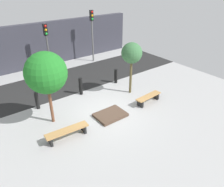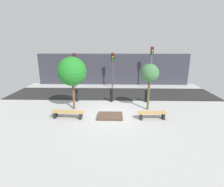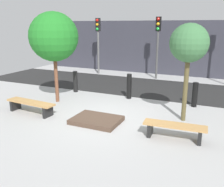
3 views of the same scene
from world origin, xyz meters
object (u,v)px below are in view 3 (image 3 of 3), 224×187
traffic_light_west (98,36)px  tree_behind_left_bench (54,37)px  planter_bed (96,120)px  bollard_far_left (75,82)px  bollard_left (129,86)px  tree_behind_right_bench (189,44)px  bollard_center (195,95)px  traffic_light_mid_west (158,36)px  bench_left (31,105)px  bench_right (175,128)px

traffic_light_west → tree_behind_left_bench: bearing=-78.3°
traffic_light_west → planter_bed: bearing=-63.1°
bollard_far_left → bollard_left: bearing=0.0°
planter_bed → tree_behind_right_bench: size_ratio=0.49×
bollard_far_left → bollard_center: size_ratio=1.02×
tree_behind_left_bench → bollard_center: tree_behind_left_bench is taller
tree_behind_right_bench → bollard_center: tree_behind_right_bench is taller
tree_behind_left_bench → bollard_center: (5.21, 1.62, -2.12)m
bollard_left → traffic_light_west: (-3.79, 4.48, 1.86)m
bollard_far_left → bollard_center: (5.36, 0.00, -0.01)m
tree_behind_left_bench → bollard_center: 5.85m
traffic_light_mid_west → bollard_center: bearing=-59.1°
bench_left → traffic_light_west: traffic_light_west is taller
bench_left → tree_behind_left_bench: 2.76m
tree_behind_right_bench → bollard_left: (-2.53, 1.62, -1.95)m
bench_right → bollard_far_left: bearing=144.6°
bench_left → traffic_light_mid_west: (2.53, 7.66, 2.10)m
planter_bed → bollard_left: bearing=90.0°
bench_left → bollard_left: bearing=55.5°
bollard_center → tree_behind_left_bench: bearing=-162.7°
traffic_light_mid_west → bollard_far_left: bearing=-120.9°
bollard_center → bench_left: bearing=-148.6°
bench_right → bollard_center: bearing=83.3°
bollard_left → planter_bed: bearing=-90.0°
bench_left → traffic_light_mid_west: size_ratio=0.56×
bollard_far_left → traffic_light_mid_west: size_ratio=0.28×
bench_left → tree_behind_right_bench: size_ratio=0.63×
bollard_left → traffic_light_west: 6.15m
tree_behind_right_bench → traffic_light_west: bearing=136.0°
bollard_far_left → traffic_light_west: bearing=103.9°
planter_bed → bench_left: bearing=-175.5°
bollard_far_left → tree_behind_right_bench: bearing=-17.3°
tree_behind_right_bench → bollard_center: (0.15, 1.62, -2.01)m
tree_behind_left_bench → tree_behind_right_bench: (5.06, 0.00, -0.12)m
tree_behind_left_bench → tree_behind_right_bench: size_ratio=1.14×
tree_behind_right_bench → bollard_center: 2.58m
bench_right → tree_behind_right_bench: (0.00, 1.55, 2.17)m
tree_behind_left_bench → traffic_light_west: (-1.26, 6.10, -0.21)m
bench_right → planter_bed: (-2.53, 0.20, -0.24)m
traffic_light_west → bollard_center: bearing=-34.7°
bench_left → tree_behind_right_bench: bearing=21.0°
bench_right → bollard_far_left: (-5.21, 3.18, 0.17)m
planter_bed → tree_behind_left_bench: (-2.53, 1.35, 2.53)m
tree_behind_right_bench → bench_right: bearing=-90.0°
tree_behind_left_bench → traffic_light_west: bearing=101.7°
planter_bed → traffic_light_west: size_ratio=0.44×
tree_behind_right_bench → traffic_light_west: traffic_light_west is taller
tree_behind_right_bench → bollard_far_left: (-5.21, 1.62, -1.99)m
traffic_light_mid_west → bench_right: bearing=-71.7°
traffic_light_west → bench_left: bearing=-80.6°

